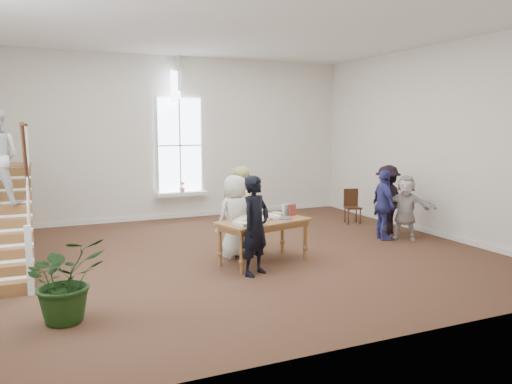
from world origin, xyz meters
name	(u,v)px	position (x,y,z in m)	size (l,w,h in m)	color
ground	(239,255)	(0.00, 0.00, 0.00)	(10.00, 10.00, 0.00)	#462E1B
room_shell	(181,204)	(0.00, 4.39, 0.40)	(10.49, 10.00, 10.00)	silver
library_table	(263,224)	(0.21, -0.73, 0.74)	(1.93, 1.30, 0.89)	brown
police_officer	(256,226)	(-0.23, -1.38, 0.88)	(0.64, 0.42, 1.76)	black
elderly_woman	(235,216)	(-0.13, -0.13, 0.82)	(0.81, 0.52, 1.65)	silver
person_yellow	(240,208)	(0.17, 0.37, 0.89)	(0.86, 0.67, 1.77)	#F3F297
woman_cluster_a	(384,205)	(3.55, -0.07, 0.81)	(0.95, 0.39, 1.61)	navy
woman_cluster_b	(387,200)	(4.00, 0.38, 0.84)	(1.08, 0.62, 1.67)	black
woman_cluster_c	(405,207)	(4.00, -0.27, 0.75)	(1.39, 0.44, 1.49)	beige
floor_plant	(66,279)	(-3.40, -2.29, 0.58)	(1.04, 0.90, 1.16)	black
side_chair	(352,204)	(4.02, 1.87, 0.51)	(0.49, 0.49, 0.92)	#371A0F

